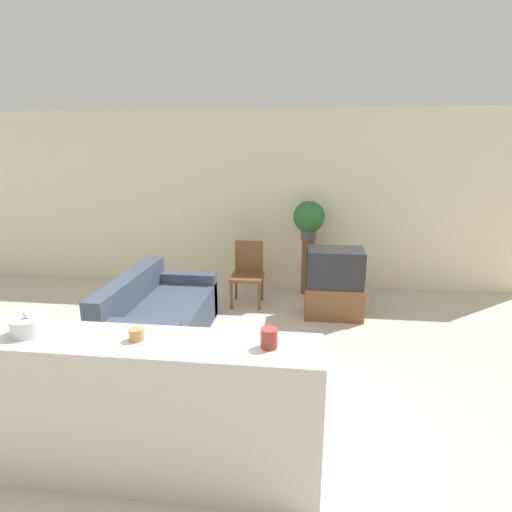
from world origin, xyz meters
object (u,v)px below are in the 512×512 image
Objects in this scene: couch at (159,318)px; potted_plant at (309,218)px; decorative_bowl at (29,326)px; television at (334,267)px; wooden_chair at (248,270)px.

couch is 2.59m from potted_plant.
couch is at bearing 86.83° from decorative_bowl.
television is (2.00, 0.97, 0.38)m from couch.
decorative_bowl is at bearing -126.35° from television.
decorative_bowl is at bearing -106.48° from wooden_chair.
wooden_chair is (0.84, 1.29, 0.20)m from couch.
wooden_chair is at bearing -150.00° from potted_plant.
potted_plant is 2.71× the size of decorative_bowl.
potted_plant reaches higher than couch.
potted_plant reaches higher than decorative_bowl.
wooden_chair is 1.53× the size of potted_plant.
potted_plant is (1.67, 1.77, 0.88)m from couch.
potted_plant is 4.07m from decorative_bowl.
television reaches higher than couch.
television is 1.22m from wooden_chair.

